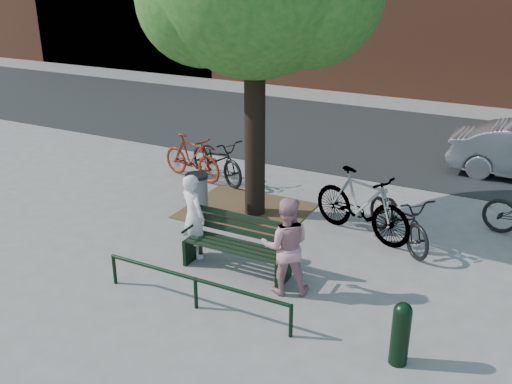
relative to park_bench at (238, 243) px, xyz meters
The scene contains 13 objects.
ground 0.49m from the park_bench, 90.00° to the right, with size 90.00×90.00×0.00m, color gray.
dirt_pit 2.39m from the park_bench, 115.24° to the left, with size 2.40×2.00×0.02m, color brown.
road 8.43m from the park_bench, 90.00° to the left, with size 40.00×7.00×0.01m, color black.
park_bench is the anchor object (origin of this frame).
guard_railing 1.28m from the park_bench, 90.00° to the right, with size 3.06×0.06×0.51m.
person_left 0.94m from the park_bench, behind, with size 0.54×0.35×1.47m, color silver.
person_right 1.03m from the park_bench, 15.32° to the right, with size 0.75×0.58×1.54m, color #BA8085.
bollard 3.13m from the park_bench, 21.54° to the right, with size 0.23×0.23×0.87m.
litter_bin 2.19m from the park_bench, 140.28° to the left, with size 0.45×0.45×0.91m.
bicycle_a 4.18m from the park_bench, 125.68° to the left, with size 0.68×1.95×1.02m, color black.
bicycle_b 4.40m from the park_bench, 133.01° to the left, with size 0.49×1.72×1.03m, color #611A0D.
bicycle_c 2.96m from the park_bench, 45.78° to the left, with size 0.66×1.89×0.99m, color black.
bicycle_d 2.53m from the park_bench, 56.98° to the left, with size 0.59×2.08×1.25m, color gray.
Camera 1 is at (4.01, -7.09, 4.68)m, focal length 40.00 mm.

